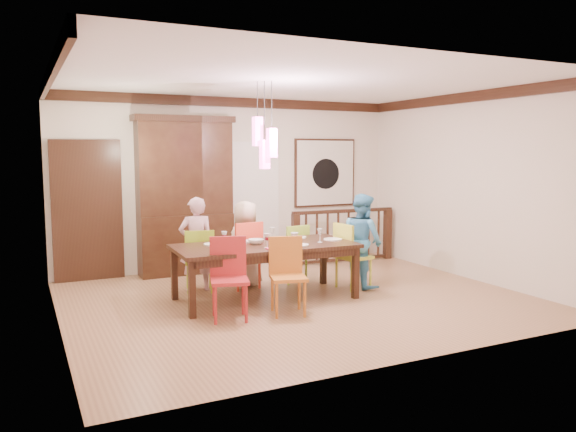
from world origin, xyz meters
name	(u,v)px	position (x,y,z in m)	size (l,w,h in m)	color
floor	(298,299)	(0.00, 0.00, 0.00)	(6.00, 6.00, 0.00)	#916646
ceiling	(299,81)	(0.00, 0.00, 2.90)	(6.00, 6.00, 0.00)	white
wall_back	(233,183)	(0.00, 2.50, 1.45)	(6.00, 6.00, 0.00)	beige
wall_left	(54,201)	(-3.00, 0.00, 1.45)	(5.00, 5.00, 0.00)	beige
wall_right	(470,186)	(3.00, 0.00, 1.45)	(5.00, 5.00, 0.00)	beige
crown_molding	(299,87)	(0.00, 0.00, 2.82)	(6.00, 5.00, 0.16)	black
panel_door	(88,213)	(-2.40, 2.45, 1.05)	(1.04, 0.07, 2.24)	black
white_doorway	(253,205)	(0.35, 2.46, 1.05)	(0.97, 0.05, 2.22)	silver
painting	(325,173)	(1.80, 2.46, 1.60)	(1.25, 0.06, 1.25)	black
pendant_cluster	(265,142)	(-0.40, 0.21, 2.11)	(0.27, 0.21, 1.14)	#FF4CB2
dining_table	(265,250)	(-0.40, 0.21, 0.68)	(2.45, 1.17, 0.75)	black
chair_far_left	(199,256)	(-1.07, 1.01, 0.51)	(0.49, 0.49, 0.90)	#91B922
chair_far_mid	(243,250)	(-0.43, 0.95, 0.56)	(0.50, 0.50, 0.98)	#E9442B
chair_far_right	(291,249)	(0.38, 0.97, 0.51)	(0.45, 0.45, 0.89)	#97C434
chair_near_left	(229,274)	(-1.15, -0.47, 0.56)	(0.54, 0.54, 0.97)	#A72225
chair_near_mid	(288,271)	(-0.43, -0.57, 0.54)	(0.52, 0.52, 0.94)	#BA6A22
chair_end_right	(354,251)	(1.01, 0.21, 0.55)	(0.48, 0.48, 0.96)	#C0CB39
china_hutch	(185,195)	(-0.91, 2.30, 1.28)	(1.62, 0.46, 2.56)	black
balustrade	(343,235)	(1.90, 1.95, 0.50)	(2.01, 0.16, 0.96)	black
person_far_left	(196,244)	(-1.09, 1.07, 0.67)	(0.49, 0.32, 1.35)	#D2A0AE
person_far_mid	(246,244)	(-0.35, 1.02, 0.63)	(0.62, 0.40, 1.27)	beige
person_end_right	(362,240)	(1.17, 0.24, 0.69)	(0.67, 0.52, 1.38)	#4492C1
serving_bowl	(279,242)	(-0.24, 0.11, 0.79)	(0.29, 0.29, 0.07)	gold
small_bowl	(256,242)	(-0.50, 0.27, 0.78)	(0.21, 0.21, 0.07)	white
cup_left	(242,243)	(-0.76, 0.13, 0.80)	(0.13, 0.13, 0.10)	silver
cup_right	(295,236)	(0.15, 0.41, 0.80)	(0.11, 0.11, 0.10)	silver
plate_far_left	(213,244)	(-1.03, 0.47, 0.76)	(0.26, 0.26, 0.01)	white
plate_far_mid	(254,241)	(-0.44, 0.48, 0.76)	(0.26, 0.26, 0.01)	white
plate_far_right	(297,237)	(0.25, 0.53, 0.76)	(0.26, 0.26, 0.01)	white
plate_near_left	(223,250)	(-1.07, -0.03, 0.76)	(0.26, 0.26, 0.01)	white
plate_near_mid	(299,245)	(-0.03, -0.07, 0.76)	(0.26, 0.26, 0.01)	white
plate_end_right	(333,239)	(0.62, 0.15, 0.76)	(0.26, 0.26, 0.01)	white
wine_glass_a	(224,238)	(-0.92, 0.35, 0.84)	(0.08, 0.08, 0.19)	#590C19
wine_glass_b	(272,234)	(-0.18, 0.44, 0.84)	(0.08, 0.08, 0.19)	silver
wine_glass_c	(267,241)	(-0.49, -0.08, 0.84)	(0.08, 0.08, 0.19)	#590C19
wine_glass_d	(320,236)	(0.34, 0.03, 0.84)	(0.08, 0.08, 0.19)	silver
napkin	(274,249)	(-0.45, -0.19, 0.76)	(0.18, 0.14, 0.01)	#D83359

